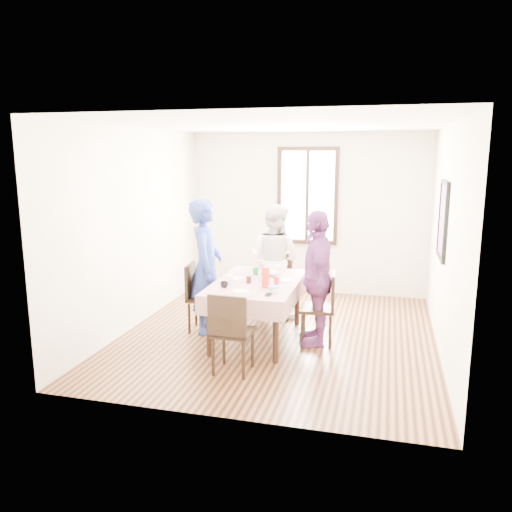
# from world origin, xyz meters

# --- Properties ---
(ground) EXTENTS (4.50, 4.50, 0.00)m
(ground) POSITION_xyz_m (0.00, 0.00, 0.00)
(ground) COLOR black
(ground) RESTS_ON ground
(back_wall) EXTENTS (4.00, 0.00, 4.00)m
(back_wall) POSITION_xyz_m (0.00, 2.25, 1.35)
(back_wall) COLOR beige
(back_wall) RESTS_ON ground
(right_wall) EXTENTS (0.00, 4.50, 4.50)m
(right_wall) POSITION_xyz_m (2.00, 0.00, 1.35)
(right_wall) COLOR beige
(right_wall) RESTS_ON ground
(window_frame) EXTENTS (1.02, 0.06, 1.62)m
(window_frame) POSITION_xyz_m (0.00, 2.23, 1.65)
(window_frame) COLOR black
(window_frame) RESTS_ON back_wall
(window_pane) EXTENTS (0.90, 0.02, 1.50)m
(window_pane) POSITION_xyz_m (0.00, 2.24, 1.65)
(window_pane) COLOR white
(window_pane) RESTS_ON back_wall
(art_poster) EXTENTS (0.04, 0.76, 0.96)m
(art_poster) POSITION_xyz_m (1.98, 0.30, 1.55)
(art_poster) COLOR red
(art_poster) RESTS_ON right_wall
(dining_table) EXTENTS (0.92, 1.51, 0.75)m
(dining_table) POSITION_xyz_m (-0.24, -0.22, 0.38)
(dining_table) COLOR black
(dining_table) RESTS_ON ground
(tablecloth) EXTENTS (1.04, 1.63, 0.01)m
(tablecloth) POSITION_xyz_m (-0.24, -0.22, 0.76)
(tablecloth) COLOR #5A0710
(tablecloth) RESTS_ON dining_table
(chair_left) EXTENTS (0.46, 0.46, 0.91)m
(chair_left) POSITION_xyz_m (-1.00, -0.08, 0.46)
(chair_left) COLOR black
(chair_left) RESTS_ON ground
(chair_right) EXTENTS (0.46, 0.46, 0.91)m
(chair_right) POSITION_xyz_m (0.52, -0.18, 0.46)
(chair_right) COLOR black
(chair_right) RESTS_ON ground
(chair_far) EXTENTS (0.45, 0.45, 0.91)m
(chair_far) POSITION_xyz_m (-0.24, 0.81, 0.46)
(chair_far) COLOR black
(chair_far) RESTS_ON ground
(chair_near) EXTENTS (0.43, 0.43, 0.91)m
(chair_near) POSITION_xyz_m (-0.24, -1.26, 0.46)
(chair_near) COLOR black
(chair_near) RESTS_ON ground
(person_left) EXTENTS (0.56, 0.73, 1.77)m
(person_left) POSITION_xyz_m (-0.98, -0.08, 0.89)
(person_left) COLOR navy
(person_left) RESTS_ON ground
(person_far) EXTENTS (0.95, 0.84, 1.64)m
(person_far) POSITION_xyz_m (-0.24, 0.79, 0.82)
(person_far) COLOR silver
(person_far) RESTS_ON ground
(person_right) EXTENTS (0.61, 1.05, 1.68)m
(person_right) POSITION_xyz_m (0.50, -0.18, 0.84)
(person_right) COLOR #723370
(person_right) RESTS_ON ground
(mug_black) EXTENTS (0.12, 0.12, 0.07)m
(mug_black) POSITION_xyz_m (-0.55, -0.61, 0.80)
(mug_black) COLOR black
(mug_black) RESTS_ON tablecloth
(mug_flag) EXTENTS (0.12, 0.12, 0.08)m
(mug_flag) POSITION_xyz_m (0.03, -0.29, 0.80)
(mug_flag) COLOR red
(mug_flag) RESTS_ON tablecloth
(mug_green) EXTENTS (0.12, 0.12, 0.08)m
(mug_green) POSITION_xyz_m (-0.34, 0.14, 0.80)
(mug_green) COLOR #0C7226
(mug_green) RESTS_ON tablecloth
(serving_bowl) EXTENTS (0.30, 0.30, 0.06)m
(serving_bowl) POSITION_xyz_m (-0.15, 0.11, 0.79)
(serving_bowl) COLOR white
(serving_bowl) RESTS_ON tablecloth
(juice_carton) EXTENTS (0.08, 0.08, 0.25)m
(juice_carton) POSITION_xyz_m (-0.06, -0.48, 0.89)
(juice_carton) COLOR red
(juice_carton) RESTS_ON tablecloth
(butter_tub) EXTENTS (0.12, 0.12, 0.06)m
(butter_tub) POSITION_xyz_m (0.07, -0.68, 0.79)
(butter_tub) COLOR white
(butter_tub) RESTS_ON tablecloth
(jam_jar) EXTENTS (0.06, 0.06, 0.09)m
(jam_jar) POSITION_xyz_m (-0.32, -0.34, 0.81)
(jam_jar) COLOR black
(jam_jar) RESTS_ON tablecloth
(drinking_glass) EXTENTS (0.07, 0.07, 0.10)m
(drinking_glass) POSITION_xyz_m (-0.52, -0.45, 0.81)
(drinking_glass) COLOR silver
(drinking_glass) RESTS_ON tablecloth
(smartphone) EXTENTS (0.07, 0.14, 0.01)m
(smartphone) POSITION_xyz_m (0.05, -0.80, 0.77)
(smartphone) COLOR black
(smartphone) RESTS_ON tablecloth
(flower_vase) EXTENTS (0.07, 0.07, 0.15)m
(flower_vase) POSITION_xyz_m (-0.21, -0.15, 0.83)
(flower_vase) COLOR silver
(flower_vase) RESTS_ON tablecloth
(plate_left) EXTENTS (0.20, 0.20, 0.01)m
(plate_left) POSITION_xyz_m (-0.55, -0.15, 0.77)
(plate_left) COLOR white
(plate_left) RESTS_ON tablecloth
(plate_right) EXTENTS (0.20, 0.20, 0.01)m
(plate_right) POSITION_xyz_m (0.07, -0.11, 0.77)
(plate_right) COLOR white
(plate_right) RESTS_ON tablecloth
(plate_far) EXTENTS (0.20, 0.20, 0.01)m
(plate_far) POSITION_xyz_m (-0.22, 0.34, 0.77)
(plate_far) COLOR white
(plate_far) RESTS_ON tablecloth
(plate_near) EXTENTS (0.20, 0.20, 0.01)m
(plate_near) POSITION_xyz_m (-0.30, -0.75, 0.77)
(plate_near) COLOR white
(plate_near) RESTS_ON tablecloth
(butter_lid) EXTENTS (0.12, 0.12, 0.01)m
(butter_lid) POSITION_xyz_m (0.07, -0.68, 0.83)
(butter_lid) COLOR blue
(butter_lid) RESTS_ON butter_tub
(flower_bunch) EXTENTS (0.09, 0.09, 0.10)m
(flower_bunch) POSITION_xyz_m (-0.21, -0.15, 0.96)
(flower_bunch) COLOR yellow
(flower_bunch) RESTS_ON flower_vase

